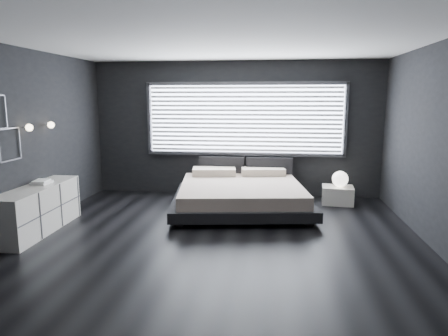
# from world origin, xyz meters

# --- Properties ---
(room) EXTENTS (6.04, 6.00, 2.80)m
(room) POSITION_xyz_m (0.00, 0.00, 1.40)
(room) COLOR black
(room) RESTS_ON ground
(window) EXTENTS (4.14, 0.09, 1.52)m
(window) POSITION_xyz_m (0.20, 2.70, 1.61)
(window) COLOR white
(window) RESTS_ON ground
(headboard) EXTENTS (1.96, 0.16, 0.52)m
(headboard) POSITION_xyz_m (0.23, 2.64, 0.57)
(headboard) COLOR black
(headboard) RESTS_ON ground
(sconce_near) EXTENTS (0.18, 0.11, 0.11)m
(sconce_near) POSITION_xyz_m (-2.88, 0.05, 1.60)
(sconce_near) COLOR silver
(sconce_near) RESTS_ON ground
(sconce_far) EXTENTS (0.18, 0.11, 0.11)m
(sconce_far) POSITION_xyz_m (-2.88, 0.65, 1.60)
(sconce_far) COLOR silver
(sconce_far) RESTS_ON ground
(wall_art_lower) EXTENTS (0.01, 0.48, 0.48)m
(wall_art_lower) POSITION_xyz_m (-2.98, -0.30, 1.38)
(wall_art_lower) COLOR #47474C
(wall_art_lower) RESTS_ON ground
(bed) EXTENTS (2.75, 2.66, 0.63)m
(bed) POSITION_xyz_m (0.22, 1.60, 0.29)
(bed) COLOR black
(bed) RESTS_ON ground
(nightstand) EXTENTS (0.63, 0.54, 0.34)m
(nightstand) POSITION_xyz_m (2.07, 2.21, 0.17)
(nightstand) COLOR silver
(nightstand) RESTS_ON ground
(orb_lamp) EXTENTS (0.31, 0.31, 0.31)m
(orb_lamp) POSITION_xyz_m (2.10, 2.20, 0.50)
(orb_lamp) COLOR white
(orb_lamp) RESTS_ON nightstand
(dresser) EXTENTS (0.54, 1.79, 0.71)m
(dresser) POSITION_xyz_m (-2.78, -0.07, 0.36)
(dresser) COLOR silver
(dresser) RESTS_ON ground
(book_stack) EXTENTS (0.25, 0.33, 0.06)m
(book_stack) POSITION_xyz_m (-2.80, 0.13, 0.74)
(book_stack) COLOR white
(book_stack) RESTS_ON dresser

